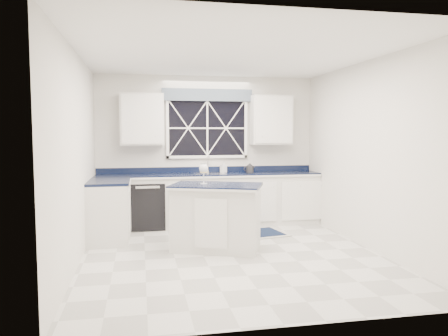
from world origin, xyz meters
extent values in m
plane|color=silver|center=(0.00, 0.00, 0.00)|extent=(4.50, 4.50, 0.00)
cube|color=silver|center=(0.00, 2.25, 1.35)|extent=(4.00, 0.10, 2.70)
cube|color=silver|center=(0.00, 1.95, 0.45)|extent=(3.98, 0.60, 0.90)
cube|color=silver|center=(-1.70, 1.15, 0.45)|extent=(0.60, 1.00, 0.90)
cube|color=black|center=(0.00, 1.95, 0.92)|extent=(3.98, 0.64, 0.04)
cube|color=black|center=(-1.10, 1.95, 0.41)|extent=(0.60, 0.58, 0.82)
cube|color=black|center=(0.00, 2.22, 1.75)|extent=(1.40, 0.02, 1.00)
cube|color=slate|center=(0.00, 2.16, 2.35)|extent=(1.65, 0.04, 0.22)
cube|color=silver|center=(-1.18, 2.08, 1.90)|extent=(0.75, 0.34, 0.90)
cube|color=silver|center=(1.18, 2.08, 1.90)|extent=(0.75, 0.34, 0.90)
cylinder|color=#BABABC|center=(0.00, 2.17, 0.96)|extent=(0.05, 0.05, 0.04)
cylinder|color=#BABABC|center=(0.00, 2.17, 1.10)|extent=(0.02, 0.02, 0.28)
cylinder|color=#BABABC|center=(0.00, 2.08, 1.23)|extent=(0.02, 0.18, 0.02)
cube|color=silver|center=(-0.16, 0.35, 0.45)|extent=(1.37, 1.09, 0.90)
cube|color=black|center=(-0.16, 0.35, 0.92)|extent=(1.45, 1.17, 0.04)
cube|color=#A6A6A1|center=(0.52, 1.11, 0.01)|extent=(1.31, 0.94, 0.01)
cube|color=#0F1933|center=(0.52, 1.11, 0.02)|extent=(1.16, 0.79, 0.01)
cylinder|color=#2F2F32|center=(0.76, 2.02, 1.00)|extent=(0.18, 0.18, 0.12)
cone|color=#2F2F32|center=(0.76, 2.02, 1.09)|extent=(0.15, 0.15, 0.05)
torus|color=#2F2F32|center=(0.68, 1.99, 1.01)|extent=(0.10, 0.04, 0.10)
cylinder|color=#2F2F32|center=(0.84, 2.05, 1.02)|extent=(0.06, 0.03, 0.08)
cylinder|color=white|center=(-0.32, 0.45, 0.94)|extent=(0.10, 0.10, 0.01)
cylinder|color=white|center=(-0.32, 0.45, 1.03)|extent=(0.02, 0.02, 0.16)
ellipsoid|color=white|center=(-0.32, 0.45, 1.16)|extent=(0.13, 0.13, 0.16)
cylinder|color=#D5C070|center=(-0.32, 0.45, 1.13)|extent=(0.11, 0.11, 0.07)
imported|color=silver|center=(0.28, 2.10, 1.05)|extent=(0.13, 0.13, 0.21)
camera|label=1|loc=(-1.21, -5.73, 1.68)|focal=35.00mm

